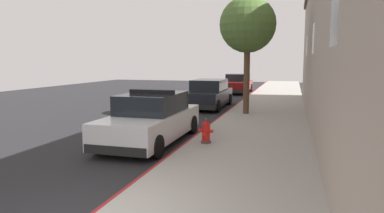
# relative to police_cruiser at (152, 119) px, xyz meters

# --- Properties ---
(ground_plane) EXTENTS (33.34, 60.00, 0.20)m
(ground_plane) POSITION_rel_police_cruiser_xyz_m (-2.89, 4.06, -0.84)
(ground_plane) COLOR #232326
(sidewalk_pavement) EXTENTS (3.66, 60.00, 0.14)m
(sidewalk_pavement) POSITION_rel_police_cruiser_xyz_m (3.11, 4.06, -0.68)
(sidewalk_pavement) COLOR #9E9991
(sidewalk_pavement) RESTS_ON ground
(curb_painted_edge) EXTENTS (0.08, 60.00, 0.14)m
(curb_painted_edge) POSITION_rel_police_cruiser_xyz_m (1.24, 4.06, -0.68)
(curb_painted_edge) COLOR maroon
(curb_painted_edge) RESTS_ON ground
(police_cruiser) EXTENTS (1.94, 4.84, 1.68)m
(police_cruiser) POSITION_rel_police_cruiser_xyz_m (0.00, 0.00, 0.00)
(police_cruiser) COLOR white
(police_cruiser) RESTS_ON ground
(parked_car_silver_ahead) EXTENTS (1.94, 4.84, 1.56)m
(parked_car_silver_ahead) POSITION_rel_police_cruiser_xyz_m (-0.20, 8.69, -0.00)
(parked_car_silver_ahead) COLOR black
(parked_car_silver_ahead) RESTS_ON ground
(parked_car_dark_far) EXTENTS (1.94, 4.84, 1.56)m
(parked_car_dark_far) POSITION_rel_police_cruiser_xyz_m (-0.02, 18.08, -0.00)
(parked_car_dark_far) COLOR maroon
(parked_car_dark_far) RESTS_ON ground
(fire_hydrant) EXTENTS (0.44, 0.40, 0.76)m
(fire_hydrant) POSITION_rel_police_cruiser_xyz_m (1.83, -0.20, -0.26)
(fire_hydrant) COLOR #4C4C51
(fire_hydrant) RESTS_ON sidewalk_pavement
(street_tree) EXTENTS (2.57, 2.57, 5.38)m
(street_tree) POSITION_rel_police_cruiser_xyz_m (2.21, 6.12, 3.46)
(street_tree) COLOR brown
(street_tree) RESTS_ON sidewalk_pavement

